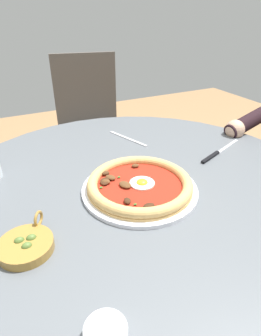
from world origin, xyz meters
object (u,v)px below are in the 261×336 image
Objects in this scene: steak_knife at (216,154)px; fork_utensil at (128,139)px; olive_pan at (26,245)px; dining_table at (136,230)px; ramekin_capers at (106,334)px; cafe_chair_spare_near at (89,121)px; pizza_on_plate at (140,185)px.

steak_knife is 1.28× the size of fork_utensil.
steak_knife is 0.62m from olive_pan.
fork_utensil is (-0.20, 0.23, -0.00)m from steak_knife.
ramekin_capers reaches higher than dining_table.
ramekin_capers is 1.41m from cafe_chair_spare_near.
olive_pan reaches higher than steak_knife.
cafe_chair_spare_near is at bearing 78.49° from dining_table.
fork_utensil is 0.76m from cafe_chair_spare_near.
olive_pan is (-0.29, -0.10, 0.17)m from dining_table.
steak_knife is at bearing 12.70° from pizza_on_plate.
dining_table is at bearing 56.12° from ramekin_capers.
cafe_chair_spare_near reaches higher than dining_table.
pizza_on_plate is 0.32m from steak_knife.
cafe_chair_spare_near reaches higher than steak_knife.
fork_utensil is at bearing -97.52° from cafe_chair_spare_near.
dining_table is 0.17m from pizza_on_plate.
cafe_chair_spare_near is (0.10, 0.72, -0.19)m from fork_utensil.
olive_pan reaches higher than dining_table.
steak_knife is at bearing -50.06° from fork_utensil.
ramekin_capers is 0.69m from fork_utensil.
fork_utensil is at bearing 69.25° from pizza_on_plate.
dining_table is at bearing 75.33° from pizza_on_plate.
dining_table is 0.35m from steak_knife.
pizza_on_plate reaches higher than dining_table.
steak_knife is at bearing 8.36° from dining_table.
pizza_on_plate is at bearing 54.80° from ramekin_capers.
cafe_chair_spare_near is at bearing 95.96° from steak_knife.
pizza_on_plate reaches higher than ramekin_capers.
cafe_chair_spare_near is at bearing 72.29° from ramekin_capers.
cafe_chair_spare_near is (0.50, 1.11, -0.20)m from olive_pan.
fork_utensil is at bearing 61.52° from ramekin_capers.
olive_pan reaches higher than fork_utensil.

